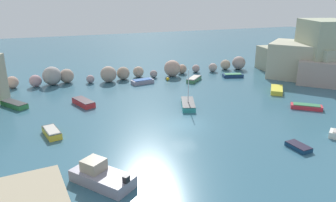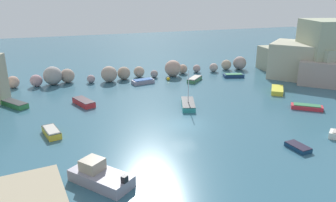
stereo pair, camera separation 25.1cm
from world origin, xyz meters
name	(u,v)px [view 2 (the right image)]	position (x,y,z in m)	size (l,w,h in m)	color
cove_water	(184,124)	(0.00, 0.00, 0.00)	(160.00, 160.00, 0.00)	#325E72
cliff_headland_right	(315,60)	(27.20, 11.01, 3.10)	(13.61, 18.71, 9.42)	#9DA995
rock_breakwater	(126,72)	(-1.71, 20.85, 1.13)	(43.02, 4.22, 2.79)	#A08A8F
stone_dock	(8,201)	(-16.26, -9.28, 0.50)	(7.06, 5.26, 0.99)	tan
channel_buoy	(168,79)	(4.44, 17.68, 0.27)	(0.53, 0.53, 0.53)	gold
moored_boat_0	(188,104)	(2.60, 5.11, 0.33)	(2.94, 4.75, 4.65)	teal
moored_boat_1	(52,132)	(-13.42, 1.82, 0.36)	(1.90, 3.22, 0.69)	gold
moored_boat_2	(234,76)	(15.39, 16.09, 0.27)	(3.51, 2.08, 0.57)	navy
moored_boat_3	(307,107)	(15.82, -0.49, 0.27)	(3.64, 3.21, 0.57)	red
moored_boat_4	(84,102)	(-9.50, 10.07, 0.35)	(2.61, 3.94, 0.71)	red
moored_boat_5	(195,79)	(8.28, 15.97, 0.32)	(3.39, 3.41, 0.62)	#417B4D
moored_boat_6	(143,81)	(0.16, 17.32, 0.32)	(3.54, 2.04, 0.67)	gray
moored_boat_7	(277,90)	(16.82, 6.50, 0.32)	(3.53, 3.95, 0.64)	gold
moored_boat_8	(100,176)	(-10.13, -8.34, 0.60)	(4.68, 5.13, 1.76)	#918C9C
moored_boat_9	(15,104)	(-17.61, 12.29, 0.32)	(3.38, 3.94, 0.65)	#328045
moored_boat_10	(298,147)	(7.52, -8.78, 0.22)	(1.41, 2.34, 0.43)	navy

